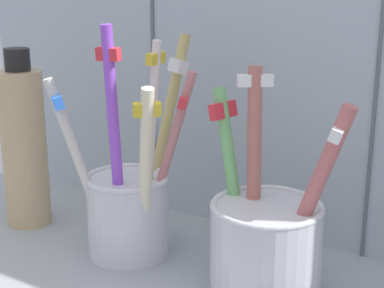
{
  "coord_description": "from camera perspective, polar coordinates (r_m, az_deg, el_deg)",
  "views": [
    {
      "loc": [
        23.29,
        -35.76,
        25.18
      ],
      "look_at": [
        0.0,
        1.02,
        12.59
      ],
      "focal_mm": 56.56,
      "sensor_mm": 36.0,
      "label": 1
    }
  ],
  "objects": [
    {
      "name": "toothbrush_cup_right",
      "position": [
        0.45,
        6.95,
        -9.09
      ],
      "size": [
        11.24,
        8.21,
        16.67
      ],
      "color": "silver",
      "rests_on": "counter_slab"
    },
    {
      "name": "soap_bottle",
      "position": [
        0.58,
        -15.55,
        -0.13
      ],
      "size": [
        4.12,
        4.12,
        16.51
      ],
      "color": "tan",
      "rests_on": "counter_slab"
    },
    {
      "name": "tile_wall_back",
      "position": [
        0.53,
        6.51,
        13.15
      ],
      "size": [
        64.0,
        2.2,
        45.0
      ],
      "color": "#B2C1CC",
      "rests_on": "ground"
    },
    {
      "name": "toothbrush_cup_left",
      "position": [
        0.51,
        -5.86,
        -5.39
      ],
      "size": [
        10.03,
        11.51,
        19.37
      ],
      "color": "silver",
      "rests_on": "counter_slab"
    },
    {
      "name": "counter_slab",
      "position": [
        0.49,
        -0.66,
        -13.4
      ],
      "size": [
        64.0,
        22.0,
        2.0
      ],
      "primitive_type": "cube",
      "color": "#9EA3A8",
      "rests_on": "ground"
    }
  ]
}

